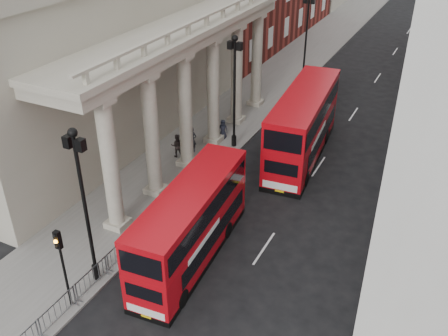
{
  "coord_description": "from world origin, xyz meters",
  "views": [
    {
      "loc": [
        13.54,
        -10.06,
        17.51
      ],
      "look_at": [
        2.32,
        12.47,
        2.84
      ],
      "focal_mm": 40.0,
      "sensor_mm": 36.0,
      "label": 1
    }
  ],
  "objects_px": {
    "lamp_post_north": "(307,31)",
    "pedestrian_b": "(177,146)",
    "lamp_post_south": "(84,198)",
    "traffic_light": "(61,256)",
    "pedestrian_a": "(192,140)",
    "lamp_post_mid": "(234,85)",
    "bus_near": "(191,223)",
    "pedestrian_c": "(223,129)",
    "bus_far": "(303,124)"
  },
  "relations": [
    {
      "from": "lamp_post_mid",
      "to": "pedestrian_b",
      "type": "distance_m",
      "value": 5.92
    },
    {
      "from": "lamp_post_mid",
      "to": "pedestrian_a",
      "type": "bearing_deg",
      "value": -137.24
    },
    {
      "from": "lamp_post_north",
      "to": "bus_near",
      "type": "bearing_deg",
      "value": -83.11
    },
    {
      "from": "bus_far",
      "to": "pedestrian_a",
      "type": "height_order",
      "value": "bus_far"
    },
    {
      "from": "lamp_post_south",
      "to": "traffic_light",
      "type": "distance_m",
      "value": 2.71
    },
    {
      "from": "lamp_post_north",
      "to": "pedestrian_b",
      "type": "height_order",
      "value": "lamp_post_north"
    },
    {
      "from": "bus_near",
      "to": "traffic_light",
      "type": "bearing_deg",
      "value": -124.58
    },
    {
      "from": "lamp_post_south",
      "to": "pedestrian_b",
      "type": "bearing_deg",
      "value": 103.0
    },
    {
      "from": "bus_far",
      "to": "pedestrian_c",
      "type": "relative_size",
      "value": 7.56
    },
    {
      "from": "lamp_post_south",
      "to": "lamp_post_mid",
      "type": "height_order",
      "value": "same"
    },
    {
      "from": "traffic_light",
      "to": "pedestrian_a",
      "type": "xyz_separation_m",
      "value": [
        -2.44,
        15.85,
        -2.04
      ]
    },
    {
      "from": "lamp_post_south",
      "to": "pedestrian_c",
      "type": "height_order",
      "value": "lamp_post_south"
    },
    {
      "from": "traffic_light",
      "to": "pedestrian_a",
      "type": "distance_m",
      "value": 16.17
    },
    {
      "from": "pedestrian_b",
      "to": "pedestrian_c",
      "type": "bearing_deg",
      "value": -143.09
    },
    {
      "from": "lamp_post_north",
      "to": "traffic_light",
      "type": "distance_m",
      "value": 34.07
    },
    {
      "from": "lamp_post_mid",
      "to": "bus_near",
      "type": "height_order",
      "value": "lamp_post_mid"
    },
    {
      "from": "pedestrian_a",
      "to": "traffic_light",
      "type": "bearing_deg",
      "value": -91.61
    },
    {
      "from": "lamp_post_north",
      "to": "pedestrian_a",
      "type": "distance_m",
      "value": 18.72
    },
    {
      "from": "bus_far",
      "to": "pedestrian_a",
      "type": "distance_m",
      "value": 8.05
    },
    {
      "from": "lamp_post_north",
      "to": "traffic_light",
      "type": "relative_size",
      "value": 1.93
    },
    {
      "from": "lamp_post_mid",
      "to": "pedestrian_b",
      "type": "bearing_deg",
      "value": -131.23
    },
    {
      "from": "traffic_light",
      "to": "pedestrian_a",
      "type": "relative_size",
      "value": 2.28
    },
    {
      "from": "lamp_post_south",
      "to": "bus_near",
      "type": "relative_size",
      "value": 0.84
    },
    {
      "from": "lamp_post_south",
      "to": "pedestrian_b",
      "type": "xyz_separation_m",
      "value": [
        -2.92,
        12.66,
        -3.92
      ]
    },
    {
      "from": "traffic_light",
      "to": "bus_far",
      "type": "height_order",
      "value": "bus_far"
    },
    {
      "from": "bus_near",
      "to": "pedestrian_c",
      "type": "bearing_deg",
      "value": 105.52
    },
    {
      "from": "lamp_post_north",
      "to": "pedestrian_a",
      "type": "height_order",
      "value": "lamp_post_north"
    },
    {
      "from": "traffic_light",
      "to": "pedestrian_c",
      "type": "relative_size",
      "value": 2.82
    },
    {
      "from": "lamp_post_mid",
      "to": "pedestrian_a",
      "type": "distance_m",
      "value": 5.0
    },
    {
      "from": "bus_far",
      "to": "lamp_post_mid",
      "type": "bearing_deg",
      "value": -174.98
    },
    {
      "from": "lamp_post_south",
      "to": "lamp_post_north",
      "type": "relative_size",
      "value": 1.0
    },
    {
      "from": "lamp_post_south",
      "to": "lamp_post_mid",
      "type": "relative_size",
      "value": 1.0
    },
    {
      "from": "pedestrian_b",
      "to": "lamp_post_mid",
      "type": "bearing_deg",
      "value": -162.42
    },
    {
      "from": "lamp_post_north",
      "to": "pedestrian_c",
      "type": "height_order",
      "value": "lamp_post_north"
    },
    {
      "from": "lamp_post_south",
      "to": "pedestrian_c",
      "type": "xyz_separation_m",
      "value": [
        -1.28,
        16.74,
        -4.03
      ]
    },
    {
      "from": "lamp_post_mid",
      "to": "bus_far",
      "type": "bearing_deg",
      "value": 10.17
    },
    {
      "from": "lamp_post_north",
      "to": "pedestrian_b",
      "type": "relative_size",
      "value": 4.78
    },
    {
      "from": "pedestrian_c",
      "to": "bus_near",
      "type": "bearing_deg",
      "value": -83.33
    },
    {
      "from": "pedestrian_b",
      "to": "lamp_post_south",
      "type": "bearing_deg",
      "value": 71.81
    },
    {
      "from": "lamp_post_south",
      "to": "lamp_post_mid",
      "type": "distance_m",
      "value": 16.0
    },
    {
      "from": "lamp_post_mid",
      "to": "bus_near",
      "type": "relative_size",
      "value": 0.84
    },
    {
      "from": "lamp_post_mid",
      "to": "bus_far",
      "type": "height_order",
      "value": "lamp_post_mid"
    },
    {
      "from": "traffic_light",
      "to": "bus_near",
      "type": "distance_m",
      "value": 6.65
    },
    {
      "from": "lamp_post_north",
      "to": "traffic_light",
      "type": "height_order",
      "value": "lamp_post_north"
    },
    {
      "from": "lamp_post_north",
      "to": "pedestrian_a",
      "type": "bearing_deg",
      "value": -97.35
    },
    {
      "from": "pedestrian_a",
      "to": "lamp_post_north",
      "type": "bearing_deg",
      "value": 72.27
    },
    {
      "from": "bus_far",
      "to": "pedestrian_b",
      "type": "distance_m",
      "value": 9.07
    },
    {
      "from": "pedestrian_a",
      "to": "lamp_post_mid",
      "type": "bearing_deg",
      "value": 32.38
    },
    {
      "from": "bus_near",
      "to": "pedestrian_b",
      "type": "height_order",
      "value": "bus_near"
    },
    {
      "from": "lamp_post_north",
      "to": "bus_far",
      "type": "height_order",
      "value": "lamp_post_north"
    }
  ]
}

